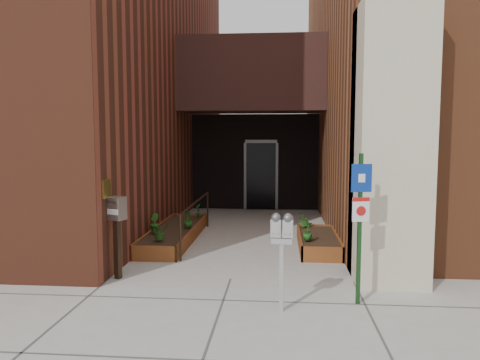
# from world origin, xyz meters

# --- Properties ---
(ground) EXTENTS (80.00, 80.00, 0.00)m
(ground) POSITION_xyz_m (0.00, 0.00, 0.00)
(ground) COLOR #9E9991
(ground) RESTS_ON ground
(architecture) EXTENTS (20.00, 14.60, 10.00)m
(architecture) POSITION_xyz_m (-0.18, 6.89, 4.98)
(architecture) COLOR brown
(architecture) RESTS_ON ground
(planter_left) EXTENTS (0.90, 3.60, 0.30)m
(planter_left) POSITION_xyz_m (-1.55, 2.70, 0.13)
(planter_left) COLOR maroon
(planter_left) RESTS_ON ground
(planter_right) EXTENTS (0.80, 2.20, 0.30)m
(planter_right) POSITION_xyz_m (1.60, 2.20, 0.13)
(planter_right) COLOR maroon
(planter_right) RESTS_ON ground
(handrail) EXTENTS (0.04, 3.34, 0.90)m
(handrail) POSITION_xyz_m (-1.05, 2.65, 0.75)
(handrail) COLOR black
(handrail) RESTS_ON ground
(parking_meter) EXTENTS (0.30, 0.15, 1.34)m
(parking_meter) POSITION_xyz_m (0.83, -1.33, 1.04)
(parking_meter) COLOR #B3B4B6
(parking_meter) RESTS_ON ground
(sign_post) EXTENTS (0.29, 0.10, 2.12)m
(sign_post) POSITION_xyz_m (1.90, -0.99, 1.30)
(sign_post) COLOR #153B17
(sign_post) RESTS_ON ground
(payment_dropbox) EXTENTS (0.33, 0.29, 1.36)m
(payment_dropbox) POSITION_xyz_m (-1.85, -0.13, 0.98)
(payment_dropbox) COLOR black
(payment_dropbox) RESTS_ON ground
(shrub_left_a) EXTENTS (0.43, 0.43, 0.34)m
(shrub_left_a) POSITION_xyz_m (-1.56, 1.44, 0.47)
(shrub_left_a) COLOR #245016
(shrub_left_a) RESTS_ON planter_left
(shrub_left_b) EXTENTS (0.31, 0.31, 0.41)m
(shrub_left_b) POSITION_xyz_m (-1.85, 2.11, 0.50)
(shrub_left_b) COLOR #255F1B
(shrub_left_b) RESTS_ON planter_left
(shrub_left_c) EXTENTS (0.22, 0.22, 0.35)m
(shrub_left_c) POSITION_xyz_m (-1.25, 2.73, 0.48)
(shrub_left_c) COLOR #1F5117
(shrub_left_c) RESTS_ON planter_left
(shrub_left_d) EXTENTS (0.23, 0.23, 0.34)m
(shrub_left_d) POSITION_xyz_m (-1.25, 4.05, 0.47)
(shrub_left_d) COLOR #1B5E1C
(shrub_left_d) RESTS_ON planter_left
(shrub_right_a) EXTENTS (0.18, 0.18, 0.32)m
(shrub_right_a) POSITION_xyz_m (1.35, 1.67, 0.46)
(shrub_right_a) COLOR #1F5919
(shrub_right_a) RESTS_ON planter_right
(shrub_right_b) EXTENTS (0.21, 0.21, 0.37)m
(shrub_right_b) POSITION_xyz_m (1.35, 1.78, 0.49)
(shrub_right_b) COLOR #22611B
(shrub_right_b) RESTS_ON planter_right
(shrub_right_c) EXTENTS (0.36, 0.36, 0.31)m
(shrub_right_c) POSITION_xyz_m (1.35, 3.01, 0.46)
(shrub_right_c) COLOR #2D631C
(shrub_right_c) RESTS_ON planter_right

